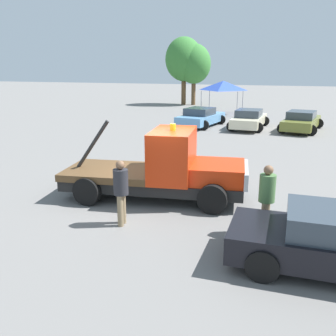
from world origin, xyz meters
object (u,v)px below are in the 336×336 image
at_px(parked_car_cream, 249,119).
at_px(parked_car_olive, 301,121).
at_px(parked_car_skyblue, 201,117).
at_px(traffic_cone, 178,167).
at_px(tow_truck, 164,170).
at_px(person_near_truck, 267,195).
at_px(person_at_hood, 121,188).
at_px(tree_left, 184,59).
at_px(tree_center, 194,64).
at_px(canopy_tent_blue, 223,86).

distance_m(parked_car_cream, parked_car_olive, 3.43).
height_order(parked_car_skyblue, traffic_cone, parked_car_skyblue).
bearing_deg(tow_truck, person_near_truck, -35.43).
relative_size(person_at_hood, parked_car_cream, 0.37).
bearing_deg(tow_truck, parked_car_skyblue, 91.60).
height_order(parked_car_cream, tree_left, tree_left).
bearing_deg(parked_car_olive, parked_car_cream, 101.45).
height_order(person_near_truck, tree_left, tree_left).
bearing_deg(tow_truck, parked_car_cream, 78.94).
distance_m(tree_left, tree_center, 1.24).
xyz_separation_m(person_at_hood, traffic_cone, (-0.10, 5.31, -0.78)).
bearing_deg(person_near_truck, tow_truck, 161.52).
distance_m(tow_truck, person_at_hood, 2.39).
xyz_separation_m(parked_car_cream, traffic_cone, (-1.14, -12.43, -0.39)).
relative_size(person_near_truck, parked_car_cream, 0.38).
distance_m(person_near_truck, tree_center, 34.00).
xyz_separation_m(parked_car_cream, tree_center, (-8.16, 14.98, 3.81)).
relative_size(parked_car_cream, canopy_tent_blue, 1.48).
relative_size(parked_car_skyblue, traffic_cone, 8.93).
height_order(person_at_hood, parked_car_cream, person_at_hood).
relative_size(person_near_truck, canopy_tent_blue, 0.56).
distance_m(person_near_truck, parked_car_cream, 17.28).
height_order(tow_truck, parked_car_cream, tow_truck).
xyz_separation_m(person_at_hood, tree_center, (-7.11, 32.72, 3.42)).
bearing_deg(person_near_truck, traffic_cone, 137.70).
bearing_deg(tow_truck, traffic_cone, 90.59).
relative_size(tow_truck, canopy_tent_blue, 1.88).
bearing_deg(tree_center, person_at_hood, -77.73).
relative_size(tow_truck, tree_left, 0.83).
relative_size(person_at_hood, parked_car_olive, 0.35).
height_order(tow_truck, person_at_hood, tow_truck).
xyz_separation_m(parked_car_skyblue, tree_left, (-5.89, 15.03, 4.29)).
xyz_separation_m(person_near_truck, tree_center, (-10.82, 32.05, 3.40)).
distance_m(parked_car_olive, tree_center, 19.20).
xyz_separation_m(person_near_truck, tree_left, (-11.96, 32.02, 3.89)).
height_order(person_at_hood, tree_left, tree_left).
bearing_deg(tow_truck, parked_car_olive, 66.66).
bearing_deg(tree_left, parked_car_skyblue, -68.62).
bearing_deg(parked_car_skyblue, parked_car_olive, -78.43).
relative_size(person_at_hood, parked_car_skyblue, 0.36).
bearing_deg(canopy_tent_blue, person_at_hood, -84.69).
xyz_separation_m(person_at_hood, parked_car_olive, (4.47, 17.89, -0.38)).
bearing_deg(parked_car_olive, person_near_truck, -173.62).
relative_size(tow_truck, tree_center, 0.92).
distance_m(parked_car_olive, tree_left, 19.98).
height_order(parked_car_cream, parked_car_olive, same).
height_order(parked_car_cream, tree_center, tree_center).
bearing_deg(traffic_cone, canopy_tent_blue, 96.42).
xyz_separation_m(tow_truck, person_at_hood, (-0.38, -2.35, 0.08)).
relative_size(parked_car_skyblue, tree_left, 0.67).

